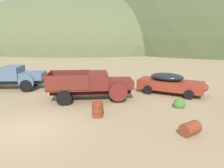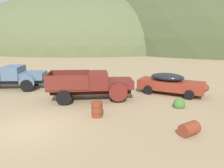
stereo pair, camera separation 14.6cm
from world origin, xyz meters
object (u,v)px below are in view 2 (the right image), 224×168
truck_chalk_blue (13,77)px  oil_drum_foreground (97,109)px  truck_oxblood (96,85)px  oil_drum_tipped (189,129)px  car_rust_red (173,84)px

truck_chalk_blue → oil_drum_foreground: (8.07, -5.15, -0.56)m
truck_oxblood → oil_drum_foreground: bearing=-89.2°
truck_oxblood → oil_drum_tipped: 7.09m
car_rust_red → oil_drum_foreground: (-4.73, -5.13, -0.38)m
car_rust_red → oil_drum_tipped: (-0.23, -6.72, -0.52)m
oil_drum_foreground → truck_oxblood: bearing=102.8°
truck_chalk_blue → oil_drum_foreground: bearing=-41.5°
truck_chalk_blue → car_rust_red: truck_chalk_blue is taller
car_rust_red → oil_drum_foreground: bearing=-112.8°
truck_oxblood → oil_drum_foreground: (0.72, -3.16, -0.59)m
oil_drum_tipped → truck_chalk_blue: bearing=151.8°
truck_chalk_blue → car_rust_red: (12.80, -0.02, -0.18)m
truck_chalk_blue → oil_drum_tipped: bearing=-37.2°
truck_chalk_blue → oil_drum_tipped: size_ratio=5.95×
truck_chalk_blue → truck_oxblood: truck_chalk_blue is taller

